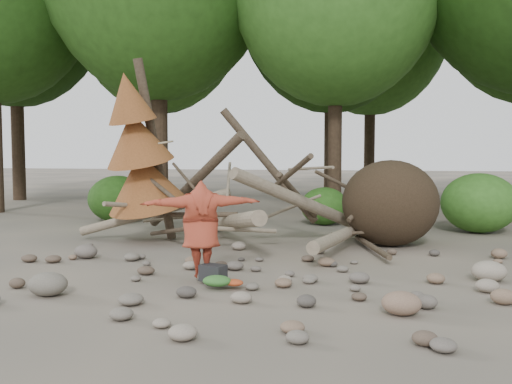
# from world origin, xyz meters

# --- Properties ---
(ground) EXTENTS (120.00, 120.00, 0.00)m
(ground) POSITION_xyz_m (0.00, 0.00, 0.00)
(ground) COLOR #514C44
(ground) RESTS_ON ground
(deadfall_pile) EXTENTS (8.55, 5.24, 3.30)m
(deadfall_pile) POSITION_xyz_m (2.02, 4.24, 0.95)
(deadfall_pile) COLOR #332619
(deadfall_pile) RESTS_ON ground
(dead_conifer) EXTENTS (2.06, 2.16, 4.35)m
(dead_conifer) POSITION_xyz_m (-3.12, 3.37, 2.11)
(dead_conifer) COLOR #4C3F30
(dead_conifer) RESTS_ON ground
(bush_left) EXTENTS (1.80, 1.80, 1.44)m
(bush_left) POSITION_xyz_m (-5.50, 7.20, 0.72)
(bush_left) COLOR #224C14
(bush_left) RESTS_ON ground
(bush_mid) EXTENTS (1.40, 1.40, 1.12)m
(bush_mid) POSITION_xyz_m (0.80, 7.80, 0.56)
(bush_mid) COLOR #2D601C
(bush_mid) RESTS_ON ground
(bush_right) EXTENTS (2.00, 2.00, 1.60)m
(bush_right) POSITION_xyz_m (5.00, 7.00, 0.80)
(bush_right) COLOR #387223
(bush_right) RESTS_ON ground
(frisbee_thrower) EXTENTS (2.03, 1.36, 2.29)m
(frisbee_thrower) POSITION_xyz_m (-0.59, -0.05, 0.89)
(frisbee_thrower) COLOR #9A3622
(frisbee_thrower) RESTS_ON ground
(backpack) EXTENTS (0.47, 0.38, 0.27)m
(backpack) POSITION_xyz_m (-0.33, -0.24, 0.13)
(backpack) COLOR black
(backpack) RESTS_ON ground
(cloth_green) EXTENTS (0.45, 0.38, 0.17)m
(cloth_green) POSITION_xyz_m (-0.18, -0.54, 0.08)
(cloth_green) COLOR #316729
(cloth_green) RESTS_ON ground
(cloth_orange) EXTENTS (0.29, 0.24, 0.11)m
(cloth_orange) POSITION_xyz_m (0.08, -0.47, 0.05)
(cloth_orange) COLOR #AA3F1D
(cloth_orange) RESTS_ON ground
(boulder_front_left) EXTENTS (0.59, 0.53, 0.35)m
(boulder_front_left) POSITION_xyz_m (-2.56, -1.43, 0.18)
(boulder_front_left) COLOR #6C655A
(boulder_front_left) RESTS_ON ground
(boulder_front_right) EXTENTS (0.52, 0.47, 0.31)m
(boulder_front_right) POSITION_xyz_m (2.60, -1.41, 0.16)
(boulder_front_right) COLOR #816450
(boulder_front_right) RESTS_ON ground
(boulder_mid_right) EXTENTS (0.57, 0.51, 0.34)m
(boulder_mid_right) POSITION_xyz_m (4.13, 0.92, 0.17)
(boulder_mid_right) COLOR gray
(boulder_mid_right) RESTS_ON ground
(boulder_mid_left) EXTENTS (0.47, 0.42, 0.28)m
(boulder_mid_left) POSITION_xyz_m (-3.49, 1.46, 0.14)
(boulder_mid_left) COLOR #655C55
(boulder_mid_left) RESTS_ON ground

